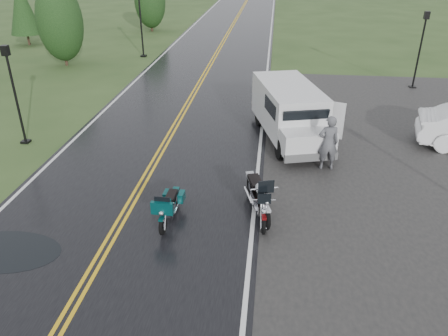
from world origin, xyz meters
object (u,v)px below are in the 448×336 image
(motorcycle_teal, at_px, (162,218))
(lamp_post_far_left, at_px, (141,22))
(motorcycle_silver, at_px, (266,208))
(motorcycle_red, at_px, (264,217))
(lamp_post_far_right, at_px, (420,51))
(person_at_van, at_px, (328,144))
(van_white, at_px, (282,132))
(lamp_post_near_left, at_px, (15,96))

(motorcycle_teal, xyz_separation_m, lamp_post_far_left, (-6.42, 20.78, 1.81))
(motorcycle_silver, bearing_deg, motorcycle_teal, 175.32)
(motorcycle_red, height_order, lamp_post_far_right, lamp_post_far_right)
(lamp_post_far_left, bearing_deg, person_at_van, -55.28)
(van_white, relative_size, lamp_post_far_left, 1.19)
(lamp_post_near_left, xyz_separation_m, lamp_post_far_right, (17.58, 9.55, 0.10))
(motorcycle_silver, relative_size, van_white, 0.43)
(person_at_van, bearing_deg, van_white, -29.02)
(lamp_post_near_left, distance_m, lamp_post_far_right, 20.00)
(person_at_van, distance_m, lamp_post_far_left, 19.77)
(motorcycle_red, bearing_deg, lamp_post_far_right, 56.65)
(motorcycle_silver, distance_m, person_at_van, 4.50)
(person_at_van, relative_size, lamp_post_far_left, 0.42)
(van_white, bearing_deg, motorcycle_silver, -110.57)
(person_at_van, xyz_separation_m, lamp_post_far_right, (5.74, 10.53, 1.07))
(lamp_post_far_left, bearing_deg, lamp_post_near_left, -92.25)
(motorcycle_silver, bearing_deg, lamp_post_far_right, 45.67)
(motorcycle_teal, relative_size, motorcycle_silver, 0.78)
(motorcycle_silver, distance_m, lamp_post_far_right, 16.54)
(lamp_post_near_left, bearing_deg, motorcycle_red, -28.12)
(motorcycle_teal, bearing_deg, person_at_van, 45.30)
(motorcycle_red, xyz_separation_m, van_white, (0.48, 4.82, 0.52))
(motorcycle_silver, height_order, person_at_van, person_at_van)
(person_at_van, xyz_separation_m, lamp_post_near_left, (-11.83, 0.99, 0.97))
(van_white, bearing_deg, lamp_post_near_left, 162.53)
(motorcycle_silver, distance_m, lamp_post_far_left, 22.27)
(van_white, bearing_deg, motorcycle_red, -110.96)
(motorcycle_teal, distance_m, person_at_van, 6.65)
(lamp_post_near_left, relative_size, lamp_post_far_right, 0.95)
(van_white, height_order, lamp_post_far_right, lamp_post_far_right)
(motorcycle_red, height_order, motorcycle_silver, motorcycle_silver)
(motorcycle_teal, relative_size, lamp_post_near_left, 0.49)
(motorcycle_red, distance_m, person_at_van, 4.72)
(lamp_post_far_right, bearing_deg, lamp_post_near_left, -151.49)
(motorcycle_red, bearing_deg, motorcycle_silver, 71.03)
(motorcycle_silver, bearing_deg, lamp_post_far_left, 98.28)
(motorcycle_red, bearing_deg, van_white, 78.93)
(van_white, height_order, person_at_van, van_white)
(motorcycle_teal, bearing_deg, motorcycle_silver, 13.31)
(motorcycle_red, relative_size, person_at_van, 1.01)
(motorcycle_red, distance_m, motorcycle_teal, 2.75)
(motorcycle_silver, bearing_deg, motorcycle_red, -119.76)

